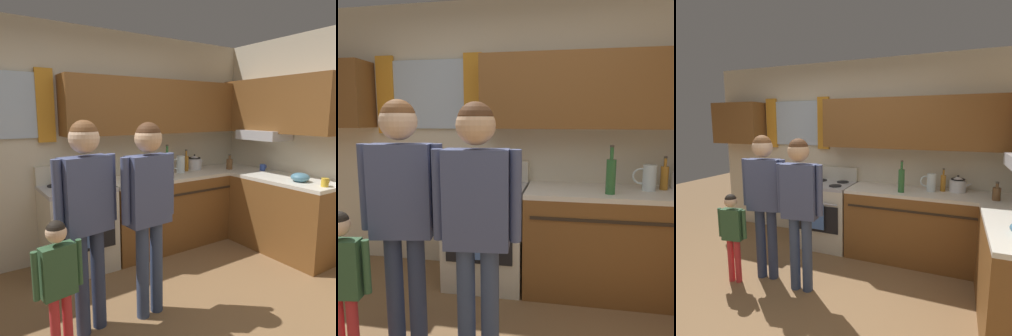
% 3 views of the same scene
% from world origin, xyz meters
% --- Properties ---
extents(back_wall_unit, '(4.60, 0.42, 2.60)m').
position_xyz_m(back_wall_unit, '(0.10, 1.82, 1.46)').
color(back_wall_unit, beige).
rests_on(back_wall_unit, ground).
extents(kitchen_counter_run, '(2.17, 1.86, 0.90)m').
position_xyz_m(kitchen_counter_run, '(1.50, 1.20, 0.45)').
color(kitchen_counter_run, brown).
rests_on(kitchen_counter_run, ground).
extents(stove_oven, '(0.69, 0.67, 1.10)m').
position_xyz_m(stove_oven, '(-0.23, 1.54, 0.47)').
color(stove_oven, beige).
rests_on(stove_oven, ground).
extents(bottle_wine_green, '(0.08, 0.08, 0.39)m').
position_xyz_m(bottle_wine_green, '(0.82, 1.40, 1.05)').
color(bottle_wine_green, '#2D6633').
rests_on(bottle_wine_green, kitchen_counter_run).
extents(bottle_oil_amber, '(0.06, 0.06, 0.29)m').
position_xyz_m(bottle_oil_amber, '(1.29, 1.65, 1.01)').
color(bottle_oil_amber, '#B27223').
rests_on(bottle_oil_amber, kitchen_counter_run).
extents(bottle_squat_brown, '(0.08, 0.08, 0.21)m').
position_xyz_m(bottle_squat_brown, '(1.85, 1.42, 0.98)').
color(bottle_squat_brown, brown).
rests_on(bottle_squat_brown, kitchen_counter_run).
extents(mug_cobalt_blue, '(0.11, 0.07, 0.08)m').
position_xyz_m(mug_cobalt_blue, '(2.16, 1.10, 0.94)').
color(mug_cobalt_blue, '#2D479E').
rests_on(mug_cobalt_blue, kitchen_counter_run).
extents(mug_mustard_yellow, '(0.12, 0.08, 0.09)m').
position_xyz_m(mug_mustard_yellow, '(1.93, 0.09, 0.95)').
color(mug_mustard_yellow, gold).
rests_on(mug_mustard_yellow, kitchen_counter_run).
extents(stovetop_kettle, '(0.27, 0.20, 0.21)m').
position_xyz_m(stovetop_kettle, '(1.46, 1.69, 1.00)').
color(stovetop_kettle, silver).
rests_on(stovetop_kettle, kitchen_counter_run).
extents(water_pitcher, '(0.19, 0.11, 0.22)m').
position_xyz_m(water_pitcher, '(1.15, 1.59, 1.01)').
color(water_pitcher, silver).
rests_on(water_pitcher, kitchen_counter_run).
extents(mixing_bowl, '(0.20, 0.20, 0.10)m').
position_xyz_m(mixing_bowl, '(1.93, 0.39, 0.95)').
color(mixing_bowl, teal).
rests_on(mixing_bowl, kitchen_counter_run).
extents(adult_holding_child, '(0.50, 0.22, 1.61)m').
position_xyz_m(adult_holding_child, '(-0.50, 0.47, 1.01)').
color(adult_holding_child, '#2D3856').
rests_on(adult_holding_child, ground).
extents(adult_in_plaid, '(0.49, 0.22, 1.59)m').
position_xyz_m(adult_in_plaid, '(-0.02, 0.41, 1.00)').
color(adult_in_plaid, '#38476B').
rests_on(adult_in_plaid, ground).
extents(small_child, '(0.33, 0.13, 0.99)m').
position_xyz_m(small_child, '(-0.78, 0.27, 0.62)').
color(small_child, red).
rests_on(small_child, ground).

